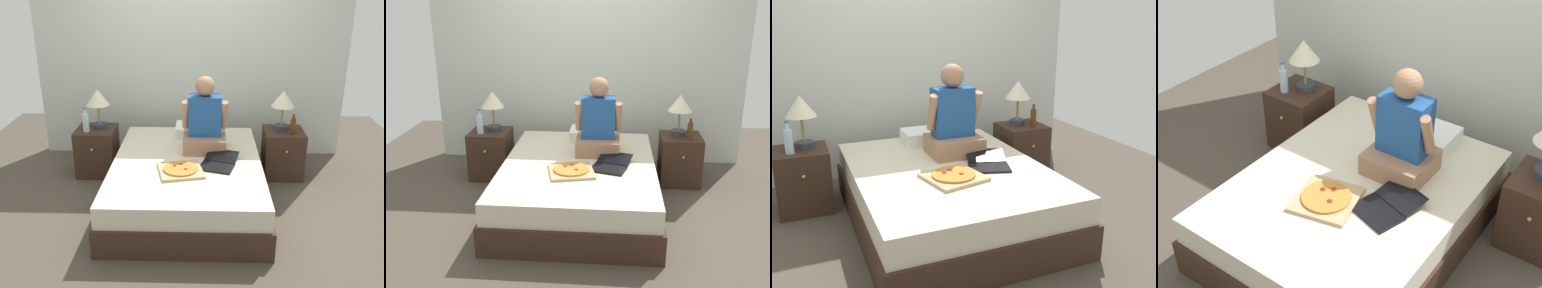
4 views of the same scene
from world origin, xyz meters
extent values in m
plane|color=#4C4238|center=(0.00, 0.00, 0.00)|extent=(5.79, 5.79, 0.00)
cube|color=silver|center=(0.00, 1.36, 1.25)|extent=(3.79, 0.12, 2.50)
cube|color=#382319|center=(0.00, 0.00, 0.13)|extent=(1.51, 2.01, 0.27)
cube|color=beige|center=(0.00, 0.00, 0.37)|extent=(1.47, 1.95, 0.20)
cube|color=#382319|center=(-1.08, 0.67, 0.27)|extent=(0.44, 0.44, 0.55)
sphere|color=gold|center=(-1.08, 0.44, 0.38)|extent=(0.03, 0.03, 0.03)
cylinder|color=#333842|center=(-1.04, 0.72, 0.57)|extent=(0.16, 0.16, 0.05)
cylinder|color=olive|center=(-1.04, 0.72, 0.71)|extent=(0.02, 0.02, 0.22)
cone|color=beige|center=(-1.04, 0.72, 0.91)|extent=(0.26, 0.26, 0.18)
cylinder|color=silver|center=(-1.16, 0.58, 0.65)|extent=(0.07, 0.07, 0.20)
cylinder|color=silver|center=(-1.16, 0.58, 0.78)|extent=(0.03, 0.03, 0.06)
cylinder|color=blue|center=(-1.16, 0.58, 0.81)|extent=(0.04, 0.03, 0.02)
cube|color=#382319|center=(1.08, 0.67, 0.27)|extent=(0.44, 0.44, 0.55)
sphere|color=gold|center=(1.08, 0.44, 0.38)|extent=(0.03, 0.03, 0.03)
cylinder|color=#333842|center=(1.05, 0.72, 0.57)|extent=(0.16, 0.16, 0.05)
cylinder|color=olive|center=(1.05, 0.72, 0.71)|extent=(0.02, 0.02, 0.22)
cone|color=beige|center=(1.05, 0.72, 0.91)|extent=(0.26, 0.26, 0.18)
cylinder|color=#512D14|center=(1.15, 0.57, 0.64)|extent=(0.06, 0.06, 0.18)
cylinder|color=#512D14|center=(1.15, 0.57, 0.75)|extent=(0.03, 0.03, 0.05)
cube|color=white|center=(0.10, 0.72, 0.53)|extent=(0.52, 0.34, 0.12)
cube|color=#A37556|center=(0.17, 0.29, 0.55)|extent=(0.44, 0.40, 0.16)
cube|color=#1E4C8C|center=(0.17, 0.32, 0.84)|extent=(0.34, 0.20, 0.42)
sphere|color=#A37556|center=(0.17, 0.32, 1.15)|extent=(0.20, 0.20, 0.20)
cylinder|color=#A37556|center=(-0.03, 0.27, 0.86)|extent=(0.07, 0.18, 0.32)
cylinder|color=#A37556|center=(0.37, 0.27, 0.86)|extent=(0.07, 0.18, 0.32)
cube|color=black|center=(0.29, -0.18, 0.47)|extent=(0.37, 0.30, 0.02)
cube|color=black|center=(0.35, 0.02, 0.51)|extent=(0.36, 0.28, 0.06)
cube|color=tan|center=(-0.05, -0.27, 0.48)|extent=(0.48, 0.48, 0.03)
cylinder|color=#CC7F33|center=(-0.05, -0.27, 0.50)|extent=(0.33, 0.33, 0.02)
cylinder|color=maroon|center=(-0.11, -0.23, 0.51)|extent=(0.04, 0.04, 0.00)
cylinder|color=maroon|center=(0.00, -0.30, 0.51)|extent=(0.04, 0.04, 0.00)
cylinder|color=maroon|center=(-0.05, -0.19, 0.51)|extent=(0.04, 0.04, 0.00)
camera|label=1|loc=(0.17, -3.90, 2.21)|focal=40.00mm
camera|label=2|loc=(0.31, -3.88, 2.00)|focal=40.00mm
camera|label=3|loc=(-1.13, -3.03, 1.64)|focal=40.00mm
camera|label=4|loc=(1.64, -2.35, 2.75)|focal=50.00mm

